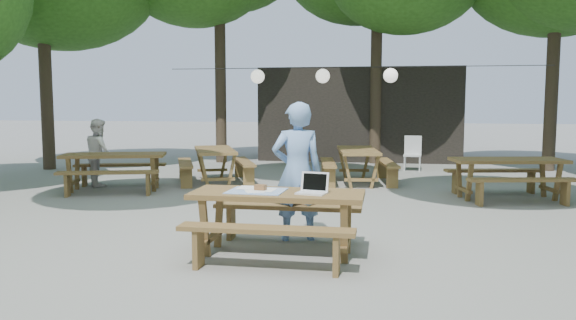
# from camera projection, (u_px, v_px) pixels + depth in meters

# --- Properties ---
(ground) EXTENTS (80.00, 80.00, 0.00)m
(ground) POSITION_uv_depth(u_px,v_px,m) (287.00, 232.00, 7.77)
(ground) COLOR slate
(ground) RESTS_ON ground
(pavilion) EXTENTS (6.00, 3.00, 2.80)m
(pavilion) POSITION_uv_depth(u_px,v_px,m) (360.00, 114.00, 17.82)
(pavilion) COLOR black
(pavilion) RESTS_ON ground
(main_picnic_table) EXTENTS (2.00, 1.58, 0.75)m
(main_picnic_table) POSITION_uv_depth(u_px,v_px,m) (278.00, 222.00, 6.57)
(main_picnic_table) COLOR brown
(main_picnic_table) RESTS_ON ground
(picnic_table_nw) EXTENTS (2.27, 2.05, 0.75)m
(picnic_table_nw) POSITION_uv_depth(u_px,v_px,m) (114.00, 172.00, 11.30)
(picnic_table_nw) COLOR brown
(picnic_table_nw) RESTS_ON ground
(picnic_table_ne) EXTENTS (2.18, 1.93, 0.75)m
(picnic_table_ne) POSITION_uv_depth(u_px,v_px,m) (507.00, 178.00, 10.32)
(picnic_table_ne) COLOR brown
(picnic_table_ne) RESTS_ON ground
(picnic_table_far_w) EXTENTS (2.18, 2.35, 0.75)m
(picnic_table_far_w) POSITION_uv_depth(u_px,v_px,m) (215.00, 165.00, 12.44)
(picnic_table_far_w) COLOR brown
(picnic_table_far_w) RESTS_ON ground
(picnic_table_far_e) EXTENTS (1.84, 2.11, 0.75)m
(picnic_table_far_e) POSITION_uv_depth(u_px,v_px,m) (358.00, 165.00, 12.37)
(picnic_table_far_e) COLOR brown
(picnic_table_far_e) RESTS_ON ground
(woman) EXTENTS (0.75, 0.61, 1.79)m
(woman) POSITION_uv_depth(u_px,v_px,m) (297.00, 172.00, 7.24)
(woman) COLOR #7AA3DE
(woman) RESTS_ON ground
(second_person) EXTENTS (0.85, 0.88, 1.44)m
(second_person) POSITION_uv_depth(u_px,v_px,m) (99.00, 152.00, 11.90)
(second_person) COLOR white
(second_person) RESTS_ON ground
(plastic_chair) EXTENTS (0.47, 0.47, 0.90)m
(plastic_chair) POSITION_uv_depth(u_px,v_px,m) (412.00, 161.00, 14.58)
(plastic_chair) COLOR silver
(plastic_chair) RESTS_ON ground
(laptop) EXTENTS (0.38, 0.32, 0.24)m
(laptop) POSITION_uv_depth(u_px,v_px,m) (313.00, 188.00, 6.42)
(laptop) COLOR white
(laptop) RESTS_ON main_picnic_table
(tabletop_clutter) EXTENTS (0.67, 0.61, 0.08)m
(tabletop_clutter) POSITION_uv_depth(u_px,v_px,m) (257.00, 190.00, 6.58)
(tabletop_clutter) COLOR #386DC0
(tabletop_clutter) RESTS_ON main_picnic_table
(paper_lanterns) EXTENTS (9.00, 0.34, 0.38)m
(paper_lanterns) POSITION_uv_depth(u_px,v_px,m) (323.00, 76.00, 13.42)
(paper_lanterns) COLOR black
(paper_lanterns) RESTS_ON ground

